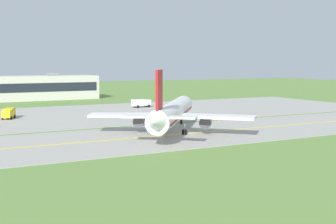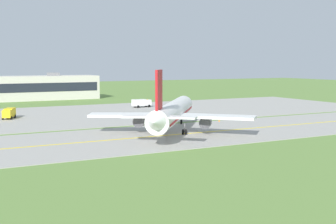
# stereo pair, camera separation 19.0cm
# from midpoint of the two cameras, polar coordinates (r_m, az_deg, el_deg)

# --- Properties ---
(ground_plane) EXTENTS (500.00, 500.00, 0.00)m
(ground_plane) POSITION_cam_midpoint_polar(r_m,az_deg,el_deg) (88.44, 2.39, -2.79)
(ground_plane) COLOR olive
(taxiway_strip) EXTENTS (240.00, 28.00, 0.10)m
(taxiway_strip) POSITION_cam_midpoint_polar(r_m,az_deg,el_deg) (88.43, 2.39, -2.76)
(taxiway_strip) COLOR #9E9B93
(taxiway_strip) RESTS_ON ground
(apron_pad) EXTENTS (140.00, 52.00, 0.10)m
(apron_pad) POSITION_cam_midpoint_polar(r_m,az_deg,el_deg) (130.04, -3.07, 0.11)
(apron_pad) COLOR #9E9B93
(apron_pad) RESTS_ON ground
(taxiway_centreline) EXTENTS (220.00, 0.60, 0.01)m
(taxiway_centreline) POSITION_cam_midpoint_polar(r_m,az_deg,el_deg) (88.43, 2.39, -2.73)
(taxiway_centreline) COLOR yellow
(taxiway_centreline) RESTS_ON taxiway_strip
(airplane_lead) EXTENTS (29.08, 33.74, 12.70)m
(airplane_lead) POSITION_cam_midpoint_polar(r_m,az_deg,el_deg) (88.67, 0.61, -0.07)
(airplane_lead) COLOR white
(airplane_lead) RESTS_ON ground
(service_truck_baggage) EXTENTS (6.13, 2.69, 2.60)m
(service_truck_baggage) POSITION_cam_midpoint_polar(r_m,az_deg,el_deg) (140.61, -3.32, 1.17)
(service_truck_baggage) COLOR silver
(service_truck_baggage) RESTS_ON ground
(service_truck_catering) EXTENTS (4.09, 6.33, 2.60)m
(service_truck_catering) POSITION_cam_midpoint_polar(r_m,az_deg,el_deg) (118.65, -19.30, -0.10)
(service_truck_catering) COLOR yellow
(service_truck_catering) RESTS_ON ground
(terminal_building) EXTENTS (53.83, 13.72, 10.14)m
(terminal_building) POSITION_cam_midpoint_polar(r_m,az_deg,el_deg) (177.13, -17.53, 2.88)
(terminal_building) COLOR beige
(terminal_building) RESTS_ON ground
(traffic_cone_near_edge) EXTENTS (0.44, 0.44, 0.60)m
(traffic_cone_near_edge) POSITION_cam_midpoint_polar(r_m,az_deg,el_deg) (107.12, 6.49, -1.09)
(traffic_cone_near_edge) COLOR orange
(traffic_cone_near_edge) RESTS_ON ground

